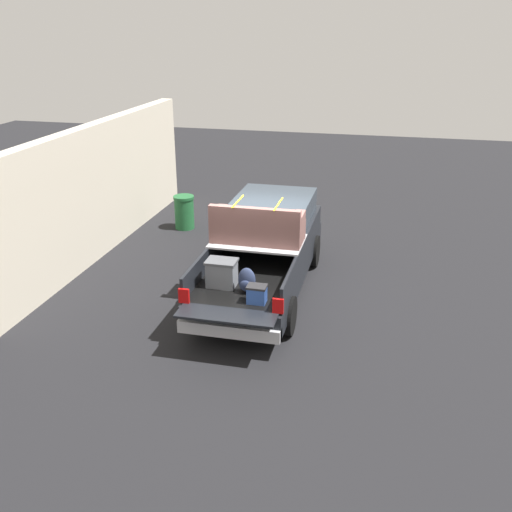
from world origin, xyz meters
name	(u,v)px	position (x,y,z in m)	size (l,w,h in m)	color
ground_plane	(262,291)	(0.00, 0.00, 0.00)	(40.00, 40.00, 0.00)	black
pickup_truck	(266,246)	(0.37, 0.00, 0.96)	(6.05, 2.06, 2.23)	black
building_facade	(101,188)	(1.69, 4.68, 1.67)	(9.86, 0.36, 3.34)	beige
trash_can	(184,212)	(3.68, 3.17, 0.50)	(0.60, 0.60, 0.98)	#1E592D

